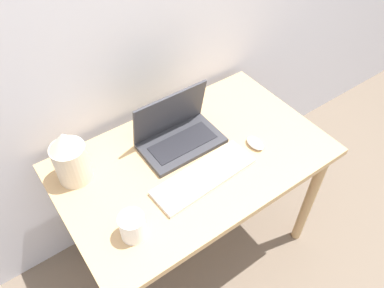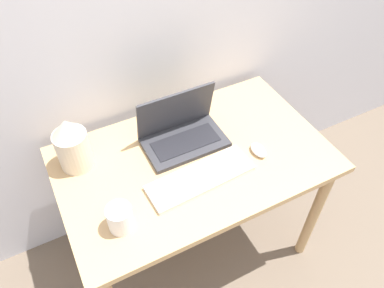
{
  "view_description": "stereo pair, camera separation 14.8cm",
  "coord_description": "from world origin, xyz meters",
  "px_view_note": "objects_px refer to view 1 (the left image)",
  "views": [
    {
      "loc": [
        -0.61,
        -0.5,
        1.91
      ],
      "look_at": [
        -0.02,
        0.34,
        0.84
      ],
      "focal_mm": 35.0,
      "sensor_mm": 36.0,
      "label": 1
    },
    {
      "loc": [
        -0.48,
        -0.57,
        1.91
      ],
      "look_at": [
        -0.02,
        0.34,
        0.84
      ],
      "focal_mm": 35.0,
      "sensor_mm": 36.0,
      "label": 2
    }
  ],
  "objects_px": {
    "laptop": "(177,133)",
    "keyboard": "(204,176)",
    "mouse": "(255,143)",
    "vase": "(70,157)",
    "mug": "(133,226)"
  },
  "relations": [
    {
      "from": "mouse",
      "to": "laptop",
      "type": "bearing_deg",
      "value": 139.63
    },
    {
      "from": "mouse",
      "to": "vase",
      "type": "relative_size",
      "value": 0.37
    },
    {
      "from": "vase",
      "to": "mug",
      "type": "bearing_deg",
      "value": -80.6
    },
    {
      "from": "laptop",
      "to": "mug",
      "type": "xyz_separation_m",
      "value": [
        -0.38,
        -0.29,
        0.0
      ]
    },
    {
      "from": "laptop",
      "to": "keyboard",
      "type": "relative_size",
      "value": 0.78
    },
    {
      "from": "mouse",
      "to": "mug",
      "type": "relative_size",
      "value": 0.87
    },
    {
      "from": "mug",
      "to": "vase",
      "type": "bearing_deg",
      "value": 99.4
    },
    {
      "from": "laptop",
      "to": "vase",
      "type": "distance_m",
      "value": 0.45
    },
    {
      "from": "mug",
      "to": "keyboard",
      "type": "bearing_deg",
      "value": 9.65
    },
    {
      "from": "mouse",
      "to": "vase",
      "type": "height_order",
      "value": "vase"
    },
    {
      "from": "laptop",
      "to": "mouse",
      "type": "height_order",
      "value": "laptop"
    },
    {
      "from": "laptop",
      "to": "keyboard",
      "type": "bearing_deg",
      "value": -97.04
    },
    {
      "from": "laptop",
      "to": "mug",
      "type": "height_order",
      "value": "laptop"
    },
    {
      "from": "mouse",
      "to": "mug",
      "type": "xyz_separation_m",
      "value": [
        -0.64,
        -0.07,
        0.04
      ]
    },
    {
      "from": "vase",
      "to": "mug",
      "type": "xyz_separation_m",
      "value": [
        0.06,
        -0.36,
        -0.07
      ]
    }
  ]
}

